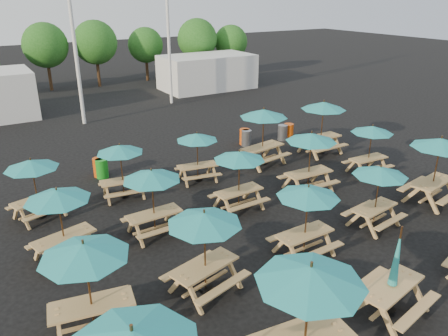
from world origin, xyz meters
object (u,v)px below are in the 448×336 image
picnic_unit_17 (440,147)px  picnic_unit_19 (323,109)px  picnic_unit_3 (32,168)px  waste_bin_5 (289,131)px  picnic_unit_4 (310,282)px  waste_bin_4 (283,133)px  picnic_unit_5 (204,224)px  picnic_unit_6 (152,180)px  waste_bin_2 (246,138)px  picnic_unit_11 (197,140)px  picnic_unit_9 (308,197)px  picnic_unit_15 (264,117)px  picnic_unit_18 (372,133)px  picnic_unit_7 (120,153)px  waste_bin_0 (102,169)px  waste_bin_1 (99,167)px  waste_bin_3 (244,137)px  picnic_unit_13 (380,176)px  picnic_unit_2 (58,200)px  picnic_unit_10 (239,160)px  picnic_unit_8 (393,278)px

picnic_unit_17 → picnic_unit_19: size_ratio=0.98×
picnic_unit_3 → waste_bin_5: (12.71, 2.41, -1.41)m
picnic_unit_4 → waste_bin_4: picnic_unit_4 is taller
waste_bin_4 → picnic_unit_5: bearing=-137.0°
picnic_unit_17 → waste_bin_5: size_ratio=3.10×
picnic_unit_19 → waste_bin_4: (-0.27, 2.51, -1.75)m
picnic_unit_6 → waste_bin_2: picnic_unit_6 is taller
picnic_unit_11 → picnic_unit_6: bearing=-126.9°
picnic_unit_6 → picnic_unit_9: (3.26, -3.34, -0.01)m
picnic_unit_15 → picnic_unit_18: picnic_unit_15 is taller
picnic_unit_7 → waste_bin_4: 9.69m
waste_bin_0 → waste_bin_1: same height
waste_bin_0 → waste_bin_3: (7.39, 0.53, 0.00)m
picnic_unit_13 → picnic_unit_19: picnic_unit_19 is taller
picnic_unit_4 → picnic_unit_9: bearing=55.1°
picnic_unit_3 → picnic_unit_11: picnic_unit_3 is taller
picnic_unit_4 → picnic_unit_7: size_ratio=1.24×
picnic_unit_5 → picnic_unit_11: bearing=49.2°
picnic_unit_5 → waste_bin_3: 11.84m
picnic_unit_17 → picnic_unit_19: picnic_unit_19 is taller
picnic_unit_7 → waste_bin_4: (9.31, 2.31, -1.37)m
picnic_unit_2 → picnic_unit_9: (6.00, -3.37, -0.01)m
picnic_unit_4 → waste_bin_0: bearing=98.5°
picnic_unit_2 → picnic_unit_15: 9.71m
picnic_unit_10 → picnic_unit_17: bearing=-29.1°
picnic_unit_3 → picnic_unit_11: size_ratio=1.06×
picnic_unit_17 → waste_bin_0: bearing=128.9°
picnic_unit_4 → waste_bin_3: (6.89, 12.49, -1.80)m
picnic_unit_9 → picnic_unit_18: bearing=25.8°
picnic_unit_4 → picnic_unit_9: size_ratio=1.18×
waste_bin_0 → waste_bin_2: bearing=2.2°
picnic_unit_8 → waste_bin_0: bearing=95.9°
picnic_unit_5 → picnic_unit_9: bearing=-14.8°
picnic_unit_5 → waste_bin_4: 12.89m
waste_bin_5 → picnic_unit_7: bearing=-166.5°
picnic_unit_18 → waste_bin_3: picnic_unit_18 is taller
picnic_unit_3 → picnic_unit_4: (3.35, -9.65, 0.38)m
picnic_unit_13 → waste_bin_5: bearing=60.3°
picnic_unit_19 → waste_bin_0: size_ratio=3.17×
waste_bin_4 → waste_bin_3: bearing=167.4°
picnic_unit_5 → waste_bin_0: size_ratio=2.86×
waste_bin_0 → waste_bin_5: same height
picnic_unit_2 → picnic_unit_3: (-0.21, 2.99, -0.06)m
picnic_unit_4 → picnic_unit_15: 11.51m
picnic_unit_6 → picnic_unit_7: size_ratio=1.06×
picnic_unit_17 → picnic_unit_6: bearing=152.2°
picnic_unit_10 → waste_bin_0: bearing=119.6°
picnic_unit_8 → waste_bin_5: size_ratio=2.96×
picnic_unit_3 → picnic_unit_7: picnic_unit_3 is taller
picnic_unit_10 → waste_bin_4: bearing=38.4°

